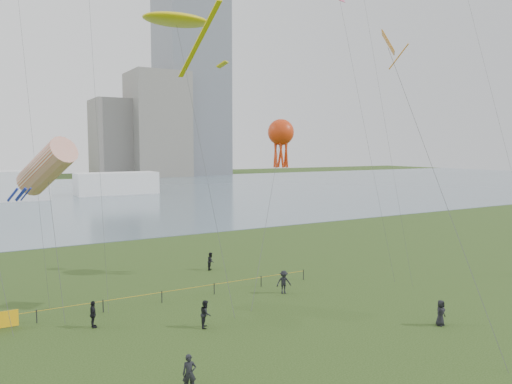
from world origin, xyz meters
TOP-DOWN VIEW (x-y plane):
  - ground_plane at (0.00, 0.00)m, footprint 400.00×400.00m
  - lake at (0.00, 100.00)m, footprint 400.00×120.00m
  - tower at (62.00, 168.00)m, footprint 24.00×24.00m
  - building_mid at (46.00, 162.00)m, footprint 20.00×20.00m
  - building_low at (32.00, 168.00)m, footprint 16.00×18.00m
  - pavilion_right at (14.00, 98.00)m, footprint 18.00×7.00m
  - fence at (-10.23, 15.93)m, footprint 24.07×0.07m
  - spectator_a at (-3.42, 10.10)m, footprint 0.93×1.00m
  - spectator_b at (4.42, 13.56)m, footprint 1.23×0.89m
  - spectator_c at (-9.27, 13.41)m, footprint 0.43×0.96m
  - spectator_d at (9.00, 3.26)m, footprint 0.85×0.64m
  - spectator_f at (-7.33, 3.20)m, footprint 0.71×0.58m
  - spectator_g at (2.78, 22.73)m, footprint 0.93×0.96m
  - kite_stingray at (-0.85, 20.75)m, footprint 5.35×11.94m
  - kite_windsock at (-10.97, 17.81)m, footprint 4.30×5.50m
  - kite_octopus at (7.03, 18.06)m, footprint 7.77×7.91m
  - kite_delta at (7.55, 6.27)m, footprint 1.82×10.29m

SIDE VIEW (x-z plane):
  - ground_plane at x=0.00m, z-range 0.00..0.00m
  - lake at x=0.00m, z-range -0.02..0.06m
  - fence at x=-10.23m, z-range 0.03..1.08m
  - spectator_g at x=2.78m, z-range 0.00..1.55m
  - spectator_d at x=9.00m, z-range 0.00..1.57m
  - spectator_c at x=-9.27m, z-range 0.00..1.62m
  - spectator_a at x=-3.42m, z-range 0.00..1.65m
  - spectator_f at x=-7.33m, z-range 0.00..1.69m
  - spectator_b at x=4.42m, z-range 0.00..1.72m
  - pavilion_right at x=14.00m, z-range 0.00..5.00m
  - kite_windsock at x=-10.97m, z-range 3.77..15.23m
  - kite_octopus at x=7.03m, z-range 5.37..18.44m
  - building_low at x=32.00m, z-range 0.00..28.00m
  - kite_delta at x=7.55m, z-range 7.49..25.41m
  - building_mid at x=46.00m, z-range 0.00..38.00m
  - kite_stingray at x=-0.85m, z-range 10.01..31.01m
  - tower at x=62.00m, z-range 0.00..120.00m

